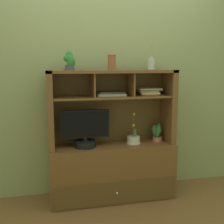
# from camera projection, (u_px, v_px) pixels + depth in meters

# --- Properties ---
(floor_plane) EXTENTS (6.00, 6.00, 0.02)m
(floor_plane) POSITION_uv_depth(u_px,v_px,m) (112.00, 197.00, 3.09)
(floor_plane) COLOR brown
(floor_plane) RESTS_ON ground
(back_wall) EXTENTS (6.00, 0.02, 2.80)m
(back_wall) POSITION_uv_depth(u_px,v_px,m) (107.00, 66.00, 3.08)
(back_wall) COLOR #909E68
(back_wall) RESTS_ON ground
(media_console) EXTENTS (1.31, 0.44, 1.36)m
(media_console) POSITION_uv_depth(u_px,v_px,m) (112.00, 158.00, 3.02)
(media_console) COLOR brown
(media_console) RESTS_ON ground
(tv_monitor) EXTENTS (0.50, 0.22, 0.38)m
(tv_monitor) POSITION_uv_depth(u_px,v_px,m) (85.00, 132.00, 2.88)
(tv_monitor) COLOR black
(tv_monitor) RESTS_ON media_console
(potted_orchid) EXTENTS (0.16, 0.16, 0.33)m
(potted_orchid) POSITION_uv_depth(u_px,v_px,m) (133.00, 139.00, 3.03)
(potted_orchid) COLOR beige
(potted_orchid) RESTS_ON media_console
(potted_fern) EXTENTS (0.12, 0.12, 0.20)m
(potted_fern) POSITION_uv_depth(u_px,v_px,m) (157.00, 132.00, 3.10)
(potted_fern) COLOR #BA6C56
(potted_fern) RESTS_ON media_console
(magazine_stack_left) EXTENTS (0.31, 0.22, 0.04)m
(magazine_stack_left) POSITION_uv_depth(u_px,v_px,m) (111.00, 94.00, 2.94)
(magazine_stack_left) COLOR beige
(magazine_stack_left) RESTS_ON media_console
(magazine_stack_centre) EXTENTS (0.26, 0.22, 0.07)m
(magazine_stack_centre) POSITION_uv_depth(u_px,v_px,m) (148.00, 91.00, 3.02)
(magazine_stack_centre) COLOR #AC3533
(magazine_stack_centre) RESTS_ON media_console
(diffuser_bottle) EXTENTS (0.07, 0.07, 0.32)m
(diffuser_bottle) POSITION_uv_depth(u_px,v_px,m) (151.00, 64.00, 2.97)
(diffuser_bottle) COLOR #B8BFAA
(diffuser_bottle) RESTS_ON media_console
(potted_succulent) EXTENTS (0.12, 0.11, 0.18)m
(potted_succulent) POSITION_uv_depth(u_px,v_px,m) (70.00, 62.00, 2.73)
(potted_succulent) COLOR #464753
(potted_succulent) RESTS_ON media_console
(ceramic_vase) EXTENTS (0.08, 0.08, 0.15)m
(ceramic_vase) POSITION_uv_depth(u_px,v_px,m) (112.00, 62.00, 2.86)
(ceramic_vase) COLOR brown
(ceramic_vase) RESTS_ON media_console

